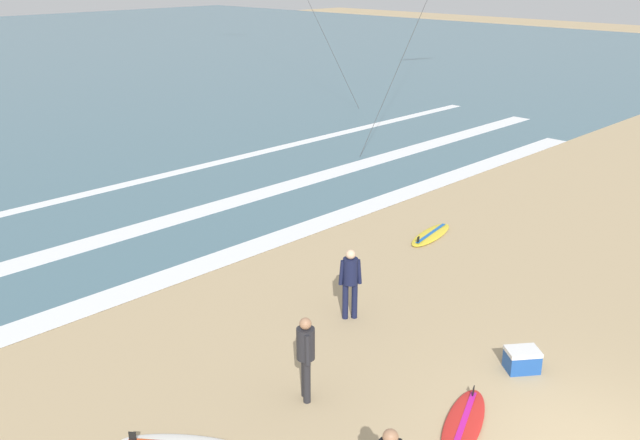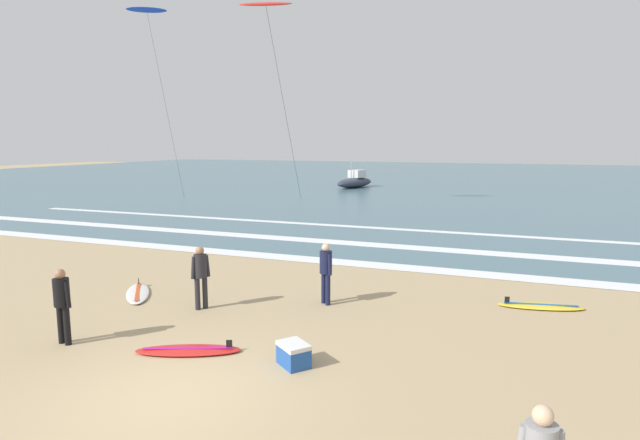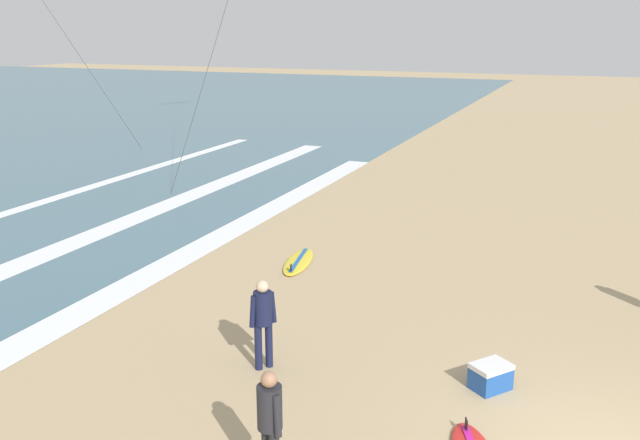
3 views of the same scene
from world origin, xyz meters
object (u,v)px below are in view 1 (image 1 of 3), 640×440
surfboard_left_pile (431,235)px  cooler_box (522,360)px  surfer_left_far (306,351)px  surfboard_near_water (464,423)px  surfer_background_far (350,278)px

surfboard_left_pile → cooler_box: (-4.47, -5.37, 0.18)m
surfer_left_far → cooler_box: size_ratio=2.11×
surfboard_near_water → surfer_background_far: bearing=69.3°
surfboard_near_water → surfboard_left_pile: size_ratio=1.00×
surfer_left_far → surfboard_left_pile: size_ratio=0.73×
surfer_left_far → surfboard_left_pile: 8.63m
surfboard_near_water → surfboard_left_pile: 8.69m
surfer_background_far → surfboard_near_water: (-1.48, -3.92, -0.91)m
surfer_left_far → cooler_box: 4.23m
cooler_box → surfboard_near_water: bearing=-175.1°
surfer_left_far → surfboard_near_water: (1.30, -2.43, -0.91)m
surfer_background_far → cooler_box: size_ratio=2.11×
surfer_background_far → surfboard_left_pile: surfer_background_far is taller
surfboard_left_pile → cooler_box: cooler_box is taller
surfer_left_far → surfer_background_far: bearing=28.1°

